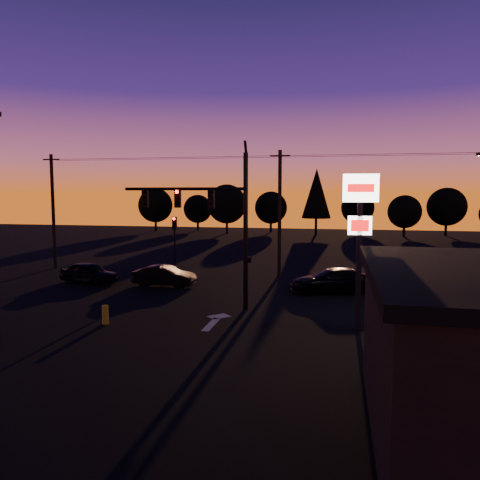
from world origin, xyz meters
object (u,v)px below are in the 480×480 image
object	(u,v)px
car_left	(89,273)
traffic_signal_mast	(215,214)
car_mid	(164,276)
bollard	(105,315)
car_right	(332,281)
suv_parked	(448,342)
secondary_signal	(175,238)
pylon_sign	(360,218)

from	to	relation	value
car_left	traffic_signal_mast	bearing A→B (deg)	-102.58
car_mid	traffic_signal_mast	bearing A→B (deg)	-134.59
traffic_signal_mast	bollard	distance (m)	7.29
traffic_signal_mast	car_mid	world-z (taller)	traffic_signal_mast
car_right	suv_parked	world-z (taller)	suv_parked
car_mid	car_right	xyz separation A→B (m)	(10.62, 0.18, 0.06)
car_mid	secondary_signal	bearing A→B (deg)	6.18
bollard	car_left	size ratio (longest dim) A/B	0.21
traffic_signal_mast	suv_parked	bearing A→B (deg)	-30.85
traffic_signal_mast	secondary_signal	bearing A→B (deg)	123.19
suv_parked	car_mid	bearing A→B (deg)	126.26
car_right	suv_parked	distance (m)	11.87
pylon_sign	car_right	world-z (taller)	pylon_sign
secondary_signal	bollard	size ratio (longest dim) A/B	4.98
car_left	car_mid	size ratio (longest dim) A/B	1.01
car_left	bollard	bearing A→B (deg)	-133.23
pylon_sign	car_left	xyz separation A→B (m)	(-17.08, 7.33, -4.21)
bollard	car_mid	xyz separation A→B (m)	(-0.54, 8.89, 0.23)
secondary_signal	car_mid	distance (m)	3.37
car_left	car_right	distance (m)	15.90
pylon_sign	suv_parked	xyz separation A→B (m)	(2.96, -3.51, -4.17)
car_mid	suv_parked	bearing A→B (deg)	-124.74
secondary_signal	car_right	bearing A→B (deg)	-12.36
pylon_sign	car_right	xyz separation A→B (m)	(-1.18, 7.62, -4.18)
traffic_signal_mast	car_left	xyz separation A→B (m)	(-9.98, 4.83, -4.24)
car_left	car_right	bearing A→B (deg)	-75.69
traffic_signal_mast	car_mid	distance (m)	8.05
secondary_signal	traffic_signal_mast	bearing A→B (deg)	-56.81
secondary_signal	car_mid	size ratio (longest dim) A/B	1.07
secondary_signal	car_left	bearing A→B (deg)	-152.35
pylon_sign	car_left	bearing A→B (deg)	156.77
car_left	car_right	world-z (taller)	car_right
car_left	secondary_signal	bearing A→B (deg)	-49.08
car_mid	car_right	distance (m)	10.62
bollard	suv_parked	xyz separation A→B (m)	(14.22, -2.06, 0.31)
secondary_signal	bollard	world-z (taller)	secondary_signal
car_right	pylon_sign	bearing A→B (deg)	-4.39
pylon_sign	traffic_signal_mast	bearing A→B (deg)	160.64
car_left	pylon_sign	bearing A→B (deg)	-99.96
secondary_signal	car_mid	bearing A→B (deg)	-85.64
secondary_signal	car_left	size ratio (longest dim) A/B	1.06
car_right	suv_parked	size ratio (longest dim) A/B	0.94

